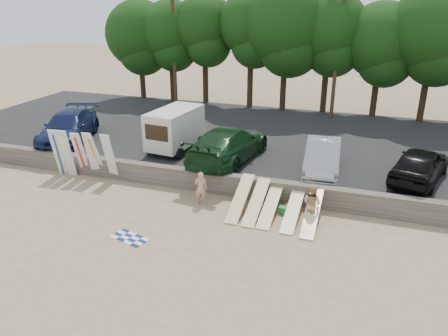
{
  "coord_description": "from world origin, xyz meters",
  "views": [
    {
      "loc": [
        4.53,
        -14.87,
        8.8
      ],
      "look_at": [
        -1.57,
        3.0,
        1.3
      ],
      "focal_mm": 35.0,
      "sensor_mm": 36.0,
      "label": 1
    }
  ],
  "objects": [
    {
      "name": "surfboard_upright_3",
      "position": [
        -8.49,
        2.57,
        1.27
      ],
      "size": [
        0.53,
        0.7,
        2.54
      ],
      "primitive_type": "cube",
      "rotation": [
        0.24,
        0.0,
        0.04
      ],
      "color": "silver",
      "rests_on": "ground"
    },
    {
      "name": "beachgoer_b",
      "position": [
        2.75,
        1.54,
        0.83
      ],
      "size": [
        1.02,
        0.95,
        1.66
      ],
      "primitive_type": "imported",
      "rotation": [
        0.0,
        0.0,
        2.62
      ],
      "color": "tan",
      "rests_on": "ground"
    },
    {
      "name": "surfboard_upright_0",
      "position": [
        -10.38,
        2.38,
        1.28
      ],
      "size": [
        0.6,
        0.69,
        2.55
      ],
      "primitive_type": "cube",
      "rotation": [
        0.22,
        0.0,
        0.17
      ],
      "color": "silver",
      "rests_on": "ground"
    },
    {
      "name": "surfboard_low_0",
      "position": [
        -0.34,
        1.57,
        0.59
      ],
      "size": [
        0.56,
        2.81,
        1.18
      ],
      "primitive_type": "cube",
      "rotation": [
        0.38,
        0.0,
        0.0
      ],
      "color": "beige",
      "rests_on": "ground"
    },
    {
      "name": "cooler",
      "position": [
        1.53,
        1.86,
        0.16
      ],
      "size": [
        0.4,
        0.32,
        0.32
      ],
      "primitive_type": "cube",
      "rotation": [
        0.0,
        0.0,
        -0.06
      ],
      "color": "#279043",
      "rests_on": "ground"
    },
    {
      "name": "ground",
      "position": [
        0.0,
        0.0,
        0.0
      ],
      "size": [
        120.0,
        120.0,
        0.0
      ],
      "primitive_type": "plane",
      "color": "tan",
      "rests_on": "ground"
    },
    {
      "name": "surfboard_low_3",
      "position": [
        1.99,
        1.54,
        0.4
      ],
      "size": [
        0.56,
        2.92,
        0.81
      ],
      "primitive_type": "cube",
      "rotation": [
        0.25,
        0.0,
        0.0
      ],
      "color": "beige",
      "rests_on": "ground"
    },
    {
      "name": "utility_poles",
      "position": [
        2.0,
        16.0,
        5.43
      ],
      "size": [
        25.8,
        0.26,
        9.0
      ],
      "color": "#473321",
      "rests_on": "parking_lot"
    },
    {
      "name": "surfboard_low_1",
      "position": [
        0.4,
        1.53,
        0.54
      ],
      "size": [
        0.56,
        2.85,
        1.07
      ],
      "primitive_type": "cube",
      "rotation": [
        0.34,
        0.0,
        0.0
      ],
      "color": "beige",
      "rests_on": "ground"
    },
    {
      "name": "surfboard_upright_2",
      "position": [
        -9.13,
        2.55,
        1.25
      ],
      "size": [
        0.61,
        0.91,
        2.5
      ],
      "primitive_type": "cube",
      "rotation": [
        0.31,
        0.0,
        0.14
      ],
      "color": "silver",
      "rests_on": "ground"
    },
    {
      "name": "surfboard_upright_5",
      "position": [
        -7.43,
        2.56,
        1.27
      ],
      "size": [
        0.52,
        0.66,
        2.55
      ],
      "primitive_type": "cube",
      "rotation": [
        0.23,
        0.0,
        -0.03
      ],
      "color": "silver",
      "rests_on": "ground"
    },
    {
      "name": "gear_bag",
      "position": [
        1.66,
        2.4,
        0.11
      ],
      "size": [
        0.3,
        0.26,
        0.22
      ],
      "primitive_type": "cube",
      "rotation": [
        0.0,
        0.0,
        -0.02
      ],
      "color": "orange",
      "rests_on": "ground"
    },
    {
      "name": "parking_lot",
      "position": [
        0.0,
        10.5,
        0.35
      ],
      "size": [
        44.0,
        14.5,
        0.7
      ],
      "primitive_type": "cube",
      "color": "#282828",
      "rests_on": "ground"
    },
    {
      "name": "car_0",
      "position": [
        -12.17,
        5.62,
        1.54
      ],
      "size": [
        4.0,
        6.25,
        1.69
      ],
      "primitive_type": "imported",
      "rotation": [
        0.0,
        0.0,
        0.3
      ],
      "color": "#131C42",
      "rests_on": "parking_lot"
    },
    {
      "name": "surfboard_upright_1",
      "position": [
        -9.8,
        2.36,
        1.28
      ],
      "size": [
        0.52,
        0.56,
        2.57
      ],
      "primitive_type": "cube",
      "rotation": [
        0.19,
        0.0,
        0.04
      ],
      "color": "silver",
      "rests_on": "ground"
    },
    {
      "name": "surfboard_low_4",
      "position": [
        2.8,
        1.37,
        0.5
      ],
      "size": [
        0.56,
        2.87,
        1.0
      ],
      "primitive_type": "cube",
      "rotation": [
        0.32,
        0.0,
        0.0
      ],
      "color": "beige",
      "rests_on": "ground"
    },
    {
      "name": "treeline",
      "position": [
        0.06,
        17.44,
        6.45
      ],
      "size": [
        33.07,
        6.24,
        9.38
      ],
      "color": "#382616",
      "rests_on": "parking_lot"
    },
    {
      "name": "surfboard_low_2",
      "position": [
        1.01,
        1.59,
        0.45
      ],
      "size": [
        0.56,
        2.9,
        0.89
      ],
      "primitive_type": "cube",
      "rotation": [
        0.28,
        0.0,
        0.0
      ],
      "color": "beige",
      "rests_on": "ground"
    },
    {
      "name": "beachgoer_a",
      "position": [
        -2.19,
        1.6,
        0.78
      ],
      "size": [
        0.63,
        0.48,
        1.55
      ],
      "primitive_type": "imported",
      "rotation": [
        0.0,
        0.0,
        3.35
      ],
      "color": "tan",
      "rests_on": "ground"
    },
    {
      "name": "beach_towel",
      "position": [
        -3.71,
        -2.09,
        0.01
      ],
      "size": [
        1.87,
        1.87,
        0.0
      ],
      "primitive_type": "plane",
      "rotation": [
        0.0,
        0.0,
        -0.3
      ],
      "color": "white",
      "rests_on": "ground"
    },
    {
      "name": "car_2",
      "position": [
        2.63,
        5.64,
        1.46
      ],
      "size": [
        1.95,
        4.74,
        1.53
      ],
      "primitive_type": "imported",
      "rotation": [
        0.0,
        0.0,
        0.07
      ],
      "color": "#96979B",
      "rests_on": "parking_lot"
    },
    {
      "name": "surfboard_upright_4",
      "position": [
        -8.3,
        2.63,
        1.25
      ],
      "size": [
        0.64,
        0.93,
        2.49
      ],
      "primitive_type": "cube",
      "rotation": [
        0.31,
        0.0,
        -0.17
      ],
      "color": "silver",
      "rests_on": "ground"
    },
    {
      "name": "car_3",
      "position": [
        7.03,
        5.82,
        1.52
      ],
      "size": [
        3.23,
        5.15,
        1.63
      ],
      "primitive_type": "imported",
      "rotation": [
        0.0,
        0.0,
        2.85
      ],
      "color": "black",
      "rests_on": "parking_lot"
    },
    {
      "name": "box_trailer",
      "position": [
        -5.51,
        6.16,
        2.0
      ],
      "size": [
        2.39,
        3.82,
        2.32
      ],
      "rotation": [
        0.0,
        0.0,
        -0.11
      ],
      "color": "beige",
      "rests_on": "parking_lot"
    },
    {
      "name": "seawall",
      "position": [
        0.0,
        3.0,
        0.5
      ],
      "size": [
        44.0,
        0.5,
        1.0
      ],
      "primitive_type": "cube",
      "color": "#6B6356",
      "rests_on": "ground"
    },
    {
      "name": "car_1",
      "position": [
        -2.19,
        5.54,
        1.6
      ],
      "size": [
        3.21,
        6.44,
        1.8
      ],
      "primitive_type": "imported",
      "rotation": [
        0.0,
        0.0,
        3.03
      ],
      "color": "black",
      "rests_on": "parking_lot"
    }
  ]
}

